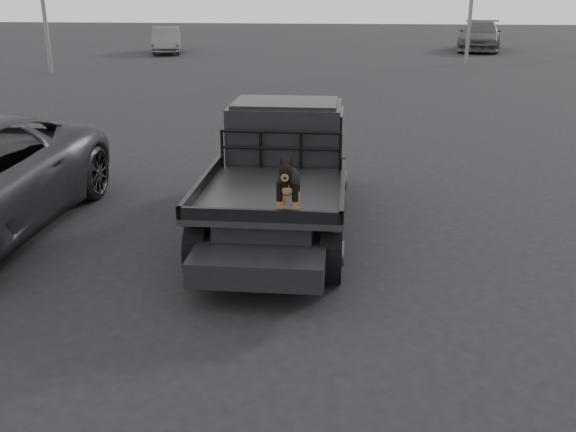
# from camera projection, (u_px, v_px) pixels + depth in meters

# --- Properties ---
(ground) EXTENTS (120.00, 120.00, 0.00)m
(ground) POSITION_uv_depth(u_px,v_px,m) (205.00, 299.00, 7.55)
(ground) COLOR black
(ground) RESTS_ON ground
(flatbed_ute) EXTENTS (2.00, 5.40, 0.92)m
(flatbed_ute) POSITION_uv_depth(u_px,v_px,m) (279.00, 202.00, 9.54)
(flatbed_ute) COLOR black
(flatbed_ute) RESTS_ON ground
(ute_cab) EXTENTS (1.72, 1.30, 0.88)m
(ute_cab) POSITION_uv_depth(u_px,v_px,m) (286.00, 129.00, 10.12)
(ute_cab) COLOR black
(ute_cab) RESTS_ON flatbed_ute
(headache_rack) EXTENTS (1.80, 0.08, 0.55)m
(headache_rack) POSITION_uv_depth(u_px,v_px,m) (281.00, 150.00, 9.48)
(headache_rack) COLOR black
(headache_rack) RESTS_ON flatbed_ute
(dog) EXTENTS (0.32, 0.60, 0.74)m
(dog) POSITION_uv_depth(u_px,v_px,m) (289.00, 185.00, 7.50)
(dog) COLOR black
(dog) RESTS_ON flatbed_ute
(distant_car_a) EXTENTS (2.42, 4.40, 1.38)m
(distant_car_a) POSITION_uv_depth(u_px,v_px,m) (166.00, 40.00, 35.38)
(distant_car_a) COLOR #55555A
(distant_car_a) RESTS_ON ground
(distant_car_b) EXTENTS (3.40, 5.97, 1.63)m
(distant_car_b) POSITION_uv_depth(u_px,v_px,m) (480.00, 36.00, 36.76)
(distant_car_b) COLOR #444348
(distant_car_b) RESTS_ON ground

